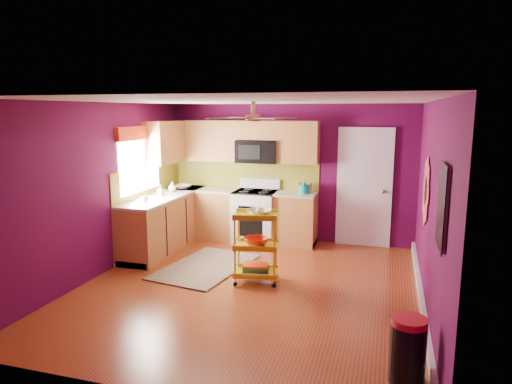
% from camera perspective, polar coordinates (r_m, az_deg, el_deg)
% --- Properties ---
extents(ground, '(5.00, 5.00, 0.00)m').
position_cam_1_polar(ground, '(6.36, -0.86, -11.82)').
color(ground, maroon).
rests_on(ground, ground).
extents(room_envelope, '(4.54, 5.04, 2.52)m').
position_cam_1_polar(room_envelope, '(5.94, -0.66, 2.92)').
color(room_envelope, '#4F0939').
rests_on(room_envelope, ground).
extents(lower_cabinets, '(2.81, 2.31, 0.94)m').
position_cam_1_polar(lower_cabinets, '(8.30, -6.03, -3.48)').
color(lower_cabinets, '#9A5C2A').
rests_on(lower_cabinets, ground).
extents(electric_range, '(0.76, 0.66, 1.13)m').
position_cam_1_polar(electric_range, '(8.35, -0.04, -2.98)').
color(electric_range, white).
rests_on(electric_range, ground).
extents(upper_cabinetry, '(2.80, 2.30, 1.26)m').
position_cam_1_polar(upper_cabinetry, '(8.38, -4.61, 6.13)').
color(upper_cabinetry, '#9A5C2A').
rests_on(upper_cabinetry, ground).
extents(left_window, '(0.08, 1.35, 1.08)m').
position_cam_1_polar(left_window, '(7.80, -14.33, 5.10)').
color(left_window, white).
rests_on(left_window, ground).
extents(panel_door, '(0.95, 0.11, 2.15)m').
position_cam_1_polar(panel_door, '(8.22, 13.37, 0.38)').
color(panel_door, white).
rests_on(panel_door, ground).
extents(right_wall_art, '(0.04, 2.74, 1.04)m').
position_cam_1_polar(right_wall_art, '(5.39, 21.16, -0.52)').
color(right_wall_art, black).
rests_on(right_wall_art, ground).
extents(ceiling_fan, '(1.01, 1.01, 0.26)m').
position_cam_1_polar(ceiling_fan, '(6.09, -0.35, 9.31)').
color(ceiling_fan, '#BF8C3F').
rests_on(ceiling_fan, ground).
extents(shag_rug, '(1.31, 1.86, 0.02)m').
position_cam_1_polar(shag_rug, '(7.15, -6.27, -9.24)').
color(shag_rug, black).
rests_on(shag_rug, ground).
extents(rolling_cart, '(0.67, 0.54, 1.09)m').
position_cam_1_polar(rolling_cart, '(6.37, 0.07, -6.48)').
color(rolling_cart, gold).
rests_on(rolling_cart, ground).
extents(trash_can, '(0.39, 0.39, 0.60)m').
position_cam_1_polar(trash_can, '(4.45, 18.43, -18.27)').
color(trash_can, black).
rests_on(trash_can, ground).
extents(teal_kettle, '(0.18, 0.18, 0.21)m').
position_cam_1_polar(teal_kettle, '(8.04, 5.97, 0.38)').
color(teal_kettle, teal).
rests_on(teal_kettle, lower_cabinets).
extents(toaster, '(0.22, 0.15, 0.18)m').
position_cam_1_polar(toaster, '(8.14, 6.15, 0.53)').
color(toaster, beige).
rests_on(toaster, lower_cabinets).
extents(soap_bottle_a, '(0.08, 0.09, 0.19)m').
position_cam_1_polar(soap_bottle_a, '(7.95, -11.86, 0.17)').
color(soap_bottle_a, '#EA3F72').
rests_on(soap_bottle_a, lower_cabinets).
extents(soap_bottle_b, '(0.15, 0.15, 0.19)m').
position_cam_1_polar(soap_bottle_b, '(8.32, -10.42, 0.65)').
color(soap_bottle_b, white).
rests_on(soap_bottle_b, lower_cabinets).
extents(counter_dish, '(0.28, 0.28, 0.07)m').
position_cam_1_polar(counter_dish, '(8.66, -9.02, 0.68)').
color(counter_dish, white).
rests_on(counter_dish, lower_cabinets).
extents(counter_cup, '(0.11, 0.11, 0.09)m').
position_cam_1_polar(counter_cup, '(7.51, -13.77, -0.85)').
color(counter_cup, white).
rests_on(counter_cup, lower_cabinets).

